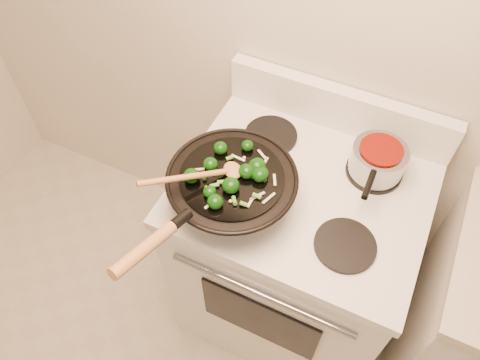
% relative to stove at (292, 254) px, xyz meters
% --- Properties ---
extents(stove, '(0.78, 0.67, 1.08)m').
position_rel_stove_xyz_m(stove, '(0.00, 0.00, 0.00)').
color(stove, white).
rests_on(stove, ground).
extents(wok, '(0.39, 0.63, 0.24)m').
position_rel_stove_xyz_m(wok, '(-0.18, -0.16, 0.53)').
color(wok, black).
rests_on(wok, stove).
extents(stirfry, '(0.26, 0.27, 0.04)m').
position_rel_stove_xyz_m(stirfry, '(-0.17, -0.15, 0.60)').
color(stirfry, '#0B3608').
rests_on(stirfry, wok).
extents(wooden_spoon, '(0.23, 0.25, 0.10)m').
position_rel_stove_xyz_m(wooden_spoon, '(-0.24, -0.20, 0.61)').
color(wooden_spoon, '#B67747').
rests_on(wooden_spoon, wok).
extents(saucepan, '(0.17, 0.28, 0.10)m').
position_rel_stove_xyz_m(saucepan, '(0.18, 0.15, 0.51)').
color(saucepan, gray).
rests_on(saucepan, stove).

